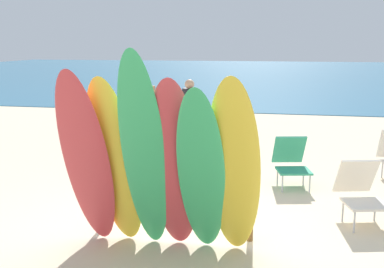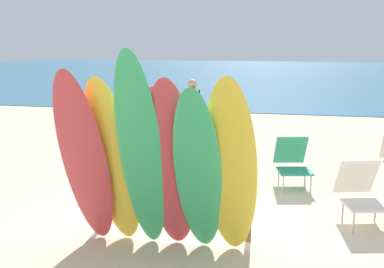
{
  "view_description": "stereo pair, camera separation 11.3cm",
  "coord_description": "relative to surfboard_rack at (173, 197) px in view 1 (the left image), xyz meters",
  "views": [
    {
      "loc": [
        1.23,
        -5.11,
        2.27
      ],
      "look_at": [
        0.0,
        1.14,
        1.01
      ],
      "focal_mm": 43.72,
      "sensor_mm": 36.0,
      "label": 1
    },
    {
      "loc": [
        1.34,
        -5.09,
        2.27
      ],
      "look_at": [
        0.0,
        1.14,
        1.01
      ],
      "focal_mm": 43.72,
      "sensor_mm": 36.0,
      "label": 2
    }
  ],
  "objects": [
    {
      "name": "beachgoer_photographing",
      "position": [
        -0.72,
        4.53,
        0.39
      ],
      "size": [
        0.39,
        0.49,
        1.49
      ],
      "rotation": [
        0.0,
        0.0,
        2.14
      ],
      "color": "tan",
      "rests_on": "ground"
    },
    {
      "name": "beach_chair_striped",
      "position": [
        1.39,
        2.26,
        -0.04
      ],
      "size": [
        0.65,
        0.83,
        0.79
      ],
      "rotation": [
        0.0,
        0.0,
        0.22
      ],
      "color": "#B7B7BC",
      "rests_on": "ground"
    },
    {
      "name": "beachgoer_near_rack",
      "position": [
        -1.27,
        2.64,
        0.54
      ],
      "size": [
        0.56,
        0.44,
        1.75
      ],
      "rotation": [
        0.0,
        0.0,
        0.61
      ],
      "color": "#9E704C",
      "rests_on": "ground"
    },
    {
      "name": "beach_chair_blue",
      "position": [
        2.24,
        0.87,
        -0.04
      ],
      "size": [
        0.66,
        0.83,
        0.8
      ],
      "rotation": [
        0.0,
        0.0,
        0.24
      ],
      "color": "#B7B7BC",
      "rests_on": "ground"
    },
    {
      "name": "surfboard_green_2",
      "position": [
        -0.15,
        -0.64,
        0.65
      ],
      "size": [
        0.49,
        0.9,
        2.23
      ],
      "primitive_type": "ellipsoid",
      "rotation": [
        0.36,
        0.0,
        0.03
      ],
      "color": "#38B266",
      "rests_on": "ground"
    },
    {
      "name": "ground",
      "position": [
        0.0,
        14.0,
        -0.47
      ],
      "size": [
        60.0,
        60.0,
        0.0
      ],
      "primitive_type": "plane",
      "color": "beige"
    },
    {
      "name": "surfboard_green_4",
      "position": [
        0.44,
        -0.6,
        0.47
      ],
      "size": [
        0.49,
        0.83,
        1.88
      ],
      "primitive_type": "ellipsoid",
      "rotation": [
        0.4,
        0.0,
        -0.0
      ],
      "color": "#38B266",
      "rests_on": "ground"
    },
    {
      "name": "ocean_water",
      "position": [
        0.0,
        29.8,
        -0.46
      ],
      "size": [
        60.0,
        40.0,
        0.02
      ],
      "primitive_type": "cube",
      "color": "teal",
      "rests_on": "ground"
    },
    {
      "name": "surfboard_red_3",
      "position": [
        0.15,
        -0.55,
        0.51
      ],
      "size": [
        0.58,
        0.81,
        1.96
      ],
      "primitive_type": "ellipsoid",
      "rotation": [
        0.35,
        0.0,
        0.07
      ],
      "color": "#D13D42",
      "rests_on": "ground"
    },
    {
      "name": "surfboard_rack",
      "position": [
        0.0,
        0.0,
        0.0
      ],
      "size": [
        1.94,
        0.07,
        0.63
      ],
      "color": "brown",
      "rests_on": "ground"
    },
    {
      "name": "surfboard_yellow_1",
      "position": [
        -0.51,
        -0.52,
        0.51
      ],
      "size": [
        0.6,
        0.76,
        1.96
      ],
      "primitive_type": "ellipsoid",
      "rotation": [
        0.33,
        0.0,
        -0.09
      ],
      "color": "yellow",
      "rests_on": "ground"
    },
    {
      "name": "surfboard_yellow_5",
      "position": [
        0.77,
        -0.58,
        0.53
      ],
      "size": [
        0.55,
        0.82,
        1.99
      ],
      "primitive_type": "ellipsoid",
      "rotation": [
        0.36,
        0.0,
        -0.02
      ],
      "color": "yellow",
      "rests_on": "ground"
    },
    {
      "name": "surfboard_red_0",
      "position": [
        -0.79,
        -0.62,
        0.55
      ],
      "size": [
        0.53,
        0.82,
        2.03
      ],
      "primitive_type": "ellipsoid",
      "rotation": [
        0.36,
        0.0,
        -0.01
      ],
      "color": "#D13D42",
      "rests_on": "ground"
    }
  ]
}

